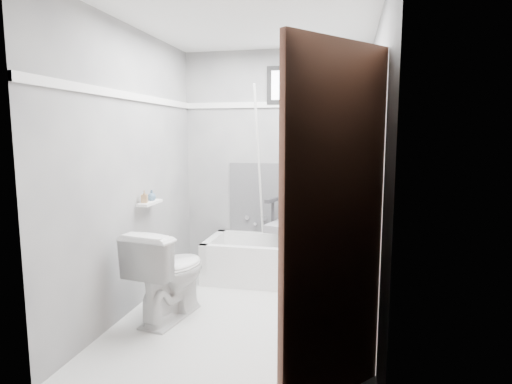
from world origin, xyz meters
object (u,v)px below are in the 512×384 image
(bathtub, at_px, (279,260))
(door, at_px, (387,244))
(toilet, at_px, (169,273))
(soap_bottle_a, at_px, (144,197))
(soap_bottle_b, at_px, (152,195))
(office_chair, at_px, (296,219))

(bathtub, height_order, door, door)
(toilet, distance_m, soap_bottle_a, 0.71)
(toilet, bearing_deg, door, 154.97)
(toilet, xyz_separation_m, soap_bottle_b, (-0.32, 0.38, 0.58))
(door, bearing_deg, bathtub, 111.34)
(office_chair, distance_m, toilet, 1.47)
(bathtub, distance_m, office_chair, 0.46)
(door, bearing_deg, office_chair, 107.17)
(bathtub, xyz_separation_m, soap_bottle_b, (-1.06, -0.70, 0.75))
(office_chair, bearing_deg, soap_bottle_b, -131.98)
(toilet, height_order, soap_bottle_b, soap_bottle_b)
(office_chair, height_order, soap_bottle_b, office_chair)
(bathtub, height_order, soap_bottle_b, soap_bottle_b)
(toilet, distance_m, door, 2.05)
(bathtub, bearing_deg, soap_bottle_a, -141.40)
(office_chair, xyz_separation_m, soap_bottle_b, (-1.22, -0.75, 0.32))
(office_chair, distance_m, door, 2.39)
(soap_bottle_a, xyz_separation_m, soap_bottle_b, (0.00, 0.14, -0.01))
(soap_bottle_b, bearing_deg, toilet, -49.89)
(office_chair, height_order, door, door)
(bathtub, distance_m, soap_bottle_b, 1.47)
(bathtub, bearing_deg, toilet, -124.22)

